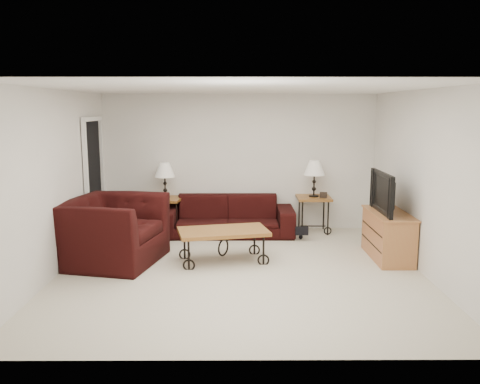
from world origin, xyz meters
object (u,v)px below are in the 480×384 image
at_px(side_table_right, 313,214).
at_px(backpack, 301,227).
at_px(coffee_table, 223,246).
at_px(side_table_left, 166,215).
at_px(sofa, 227,216).
at_px(lamp_left, 165,180).
at_px(lamp_right, 314,179).
at_px(television, 389,192).
at_px(tv_stand, 388,235).
at_px(armchair, 112,231).

bearing_deg(side_table_right, backpack, -118.88).
bearing_deg(coffee_table, side_table_left, 121.75).
xyz_separation_m(side_table_right, backpack, (-0.29, -0.52, -0.11)).
relative_size(sofa, coffee_table, 1.83).
height_order(side_table_left, lamp_left, lamp_left).
distance_m(side_table_right, lamp_right, 0.66).
xyz_separation_m(side_table_right, lamp_left, (-2.69, 0.00, 0.63)).
relative_size(sofa, television, 2.24).
height_order(sofa, lamp_left, lamp_left).
distance_m(side_table_right, coffee_table, 2.39).
height_order(side_table_left, backpack, side_table_left).
bearing_deg(lamp_left, side_table_right, -0.00).
height_order(side_table_left, television, television).
distance_m(lamp_right, television, 1.83).
bearing_deg(side_table_left, backpack, -12.29).
xyz_separation_m(side_table_right, television, (0.86, -1.61, 0.68)).
bearing_deg(backpack, lamp_right, 43.98).
bearing_deg(lamp_right, side_table_right, 0.00).
height_order(lamp_left, backpack, lamp_left).
xyz_separation_m(sofa, backpack, (1.28, -0.34, -0.12)).
bearing_deg(tv_stand, side_table_right, 118.71).
distance_m(lamp_left, tv_stand, 3.97).
bearing_deg(lamp_left, tv_stand, -24.25).
distance_m(tv_stand, backpack, 1.60).
xyz_separation_m(lamp_left, television, (3.56, -1.61, 0.05)).
bearing_deg(backpack, sofa, 147.80).
bearing_deg(coffee_table, side_table_right, 48.05).
bearing_deg(tv_stand, lamp_left, 155.75).
height_order(tv_stand, television, television).
height_order(side_table_right, armchair, armchair).
height_order(lamp_right, coffee_table, lamp_right).
height_order(tv_stand, backpack, tv_stand).
relative_size(side_table_right, tv_stand, 0.56).
bearing_deg(tv_stand, armchair, -177.65).
bearing_deg(backpack, armchair, -173.96).
height_order(side_table_right, coffee_table, side_table_right).
xyz_separation_m(lamp_left, armchair, (-0.53, -1.78, -0.48)).
relative_size(sofa, side_table_right, 3.58).
height_order(coffee_table, armchair, armchair).
distance_m(lamp_right, coffee_table, 2.50).
xyz_separation_m(side_table_right, coffee_table, (-1.60, -1.78, -0.09)).
height_order(lamp_left, coffee_table, lamp_left).
bearing_deg(television, lamp_left, -114.38).
bearing_deg(lamp_left, side_table_left, 0.00).
xyz_separation_m(lamp_right, backpack, (-0.29, -0.52, -0.77)).
bearing_deg(television, tv_stand, 90.00).
xyz_separation_m(lamp_left, coffee_table, (1.10, -1.78, -0.72)).
height_order(coffee_table, backpack, coffee_table).
bearing_deg(coffee_table, lamp_left, 121.75).
bearing_deg(tv_stand, television, 180.00).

